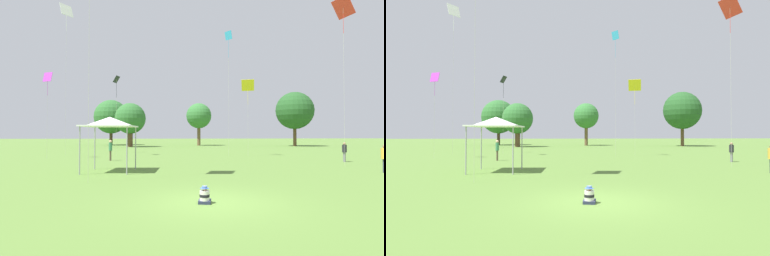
% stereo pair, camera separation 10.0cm
% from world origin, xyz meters
% --- Properties ---
extents(ground_plane, '(300.00, 300.00, 0.00)m').
position_xyz_m(ground_plane, '(0.00, 0.00, 0.00)').
color(ground_plane, '#567A33').
extents(seated_toddler, '(0.48, 0.55, 0.57)m').
position_xyz_m(seated_toddler, '(-0.29, -0.13, 0.23)').
color(seated_toddler, '#282D47').
rests_on(seated_toddler, ground).
extents(person_standing_1, '(0.40, 0.40, 1.72)m').
position_xyz_m(person_standing_1, '(-6.11, 16.01, 1.06)').
color(person_standing_1, brown).
rests_on(person_standing_1, ground).
extents(person_standing_2, '(0.45, 0.45, 1.57)m').
position_xyz_m(person_standing_2, '(12.81, 13.19, 0.93)').
color(person_standing_2, slate).
rests_on(person_standing_2, ground).
extents(canopy_tent, '(3.11, 3.11, 3.25)m').
position_xyz_m(canopy_tent, '(-4.81, 8.41, 2.92)').
color(canopy_tent, white).
rests_on(canopy_tent, ground).
extents(kite_0, '(0.92, 0.55, 7.87)m').
position_xyz_m(kite_0, '(-12.20, 18.52, 7.21)').
color(kite_0, '#B738C6').
rests_on(kite_0, ground).
extents(kite_1, '(0.67, 0.79, 12.63)m').
position_xyz_m(kite_1, '(4.82, 19.92, 11.60)').
color(kite_1, '#339EDB').
rests_on(kite_1, ground).
extents(kite_2, '(0.66, 0.88, 8.19)m').
position_xyz_m(kite_2, '(-6.51, 21.47, 7.53)').
color(kite_2, '#1E2328').
rests_on(kite_2, ground).
extents(kite_3, '(1.41, 1.05, 7.72)m').
position_xyz_m(kite_3, '(6.81, 19.95, 7.08)').
color(kite_3, yellow).
rests_on(kite_3, ground).
extents(kite_4, '(1.28, 1.39, 16.50)m').
position_xyz_m(kite_4, '(-12.33, 23.95, 15.46)').
color(kite_4, white).
rests_on(kite_4, ground).
extents(kite_5, '(1.12, 1.56, 11.69)m').
position_xyz_m(kite_5, '(10.85, 10.03, 10.90)').
color(kite_5, red).
rests_on(kite_5, ground).
extents(distant_tree_0, '(6.98, 6.98, 9.37)m').
position_xyz_m(distant_tree_0, '(-12.67, 53.58, 5.87)').
color(distant_tree_0, '#473323').
rests_on(distant_tree_0, ground).
extents(distant_tree_1, '(5.03, 5.03, 8.45)m').
position_xyz_m(distant_tree_1, '(5.20, 49.70, 5.88)').
color(distant_tree_1, brown).
rests_on(distant_tree_1, ground).
extents(distant_tree_2, '(7.05, 7.05, 10.26)m').
position_xyz_m(distant_tree_2, '(22.89, 44.83, 6.71)').
color(distant_tree_2, brown).
rests_on(distant_tree_2, ground).
extents(distant_tree_3, '(5.46, 5.46, 7.78)m').
position_xyz_m(distant_tree_3, '(-7.68, 44.10, 4.99)').
color(distant_tree_3, brown).
rests_on(distant_tree_3, ground).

